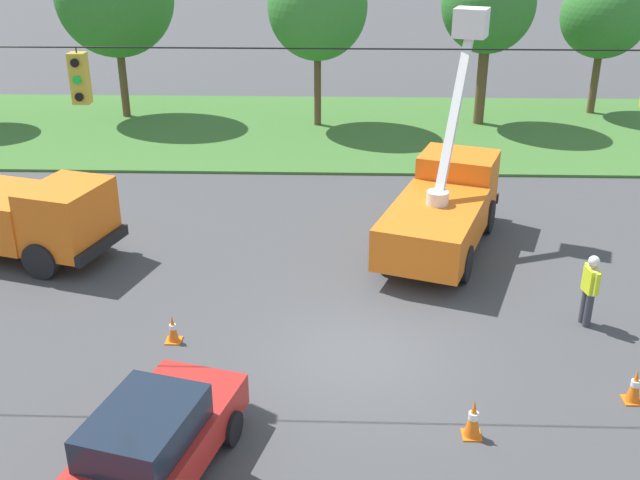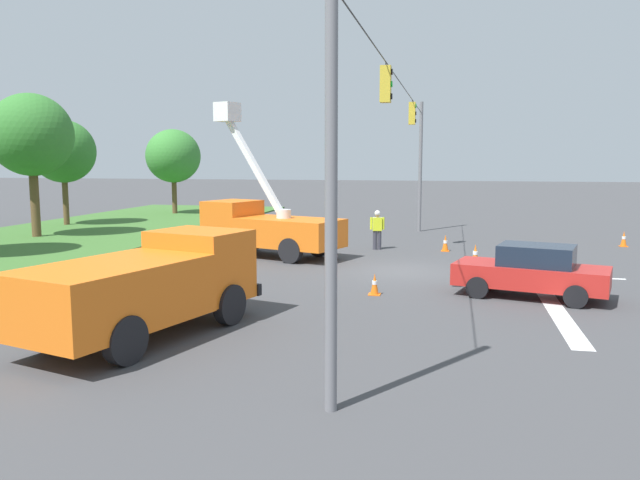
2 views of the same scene
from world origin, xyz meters
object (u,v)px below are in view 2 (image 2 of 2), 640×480
object	(u,v)px
tree_east_end	(173,156)
traffic_cone_lane_edge_a	(475,254)
tree_east	(31,136)
utility_truck_bucket_lift	(265,224)
traffic_cone_near_bucket	(624,239)
traffic_cone_mid_right	(445,243)
sedan_red	(532,271)
road_worker	(377,227)
tree_far_east	(63,152)
utility_truck_support_near	(148,284)
traffic_cone_foreground_left	(375,284)

from	to	relation	value
tree_east_end	traffic_cone_lane_edge_a	size ratio (longest dim) A/B	7.83
tree_east	tree_east_end	world-z (taller)	tree_east
utility_truck_bucket_lift	traffic_cone_near_bucket	xyz separation A→B (m)	(6.18, -15.51, -0.97)
tree_east	traffic_cone_mid_right	bearing A→B (deg)	-90.72
sedan_red	traffic_cone_near_bucket	size ratio (longest dim) A/B	6.33
traffic_cone_mid_right	traffic_cone_near_bucket	world-z (taller)	traffic_cone_mid_right
road_worker	traffic_cone_mid_right	xyz separation A→B (m)	(0.08, -3.02, -0.64)
tree_east_end	utility_truck_bucket_lift	distance (m)	21.81
road_worker	tree_far_east	bearing A→B (deg)	73.20
traffic_cone_mid_right	utility_truck_support_near	bearing A→B (deg)	156.63
tree_east	traffic_cone_mid_right	size ratio (longest dim) A/B	9.97
traffic_cone_near_bucket	road_worker	bearing A→B (deg)	106.67
sedan_red	traffic_cone_mid_right	bearing A→B (deg)	16.17
utility_truck_bucket_lift	traffic_cone_near_bucket	size ratio (longest dim) A/B	9.01
tree_east	traffic_cone_mid_right	xyz separation A→B (m)	(-0.26, -20.66, -4.87)
tree_east	utility_truck_bucket_lift	size ratio (longest dim) A/B	1.12
sedan_red	utility_truck_support_near	bearing A→B (deg)	123.59
tree_east_end	road_worker	xyz separation A→B (m)	(-14.86, -16.78, -3.28)
tree_far_east	traffic_cone_foreground_left	bearing A→B (deg)	-126.66
utility_truck_bucket_lift	traffic_cone_lane_edge_a	world-z (taller)	utility_truck_bucket_lift
tree_far_east	traffic_cone_foreground_left	world-z (taller)	tree_far_east
tree_far_east	utility_truck_support_near	size ratio (longest dim) A/B	0.99
road_worker	sedan_red	bearing A→B (deg)	-147.70
tree_far_east	sedan_red	distance (m)	29.59
tree_far_east	traffic_cone_mid_right	bearing A→B (deg)	-104.48
utility_truck_support_near	traffic_cone_foreground_left	size ratio (longest dim) A/B	9.89
utility_truck_support_near	tree_east_end	bearing A→B (deg)	24.09
traffic_cone_near_bucket	traffic_cone_lane_edge_a	xyz separation A→B (m)	(-6.61, 6.93, 0.04)
utility_truck_bucket_lift	traffic_cone_foreground_left	xyz separation A→B (m)	(-6.66, -5.45, -1.02)
tree_east	traffic_cone_near_bucket	bearing A→B (deg)	-84.06
traffic_cone_mid_right	tree_east	bearing A→B (deg)	89.28
utility_truck_support_near	traffic_cone_mid_right	xyz separation A→B (m)	(15.00, -6.48, -0.84)
tree_far_east	traffic_cone_mid_right	xyz separation A→B (m)	(-5.87, -22.72, -4.15)
tree_east_end	utility_truck_support_near	xyz separation A→B (m)	(-29.78, -13.32, -3.08)
road_worker	traffic_cone_lane_edge_a	world-z (taller)	road_worker
sedan_red	utility_truck_bucket_lift	bearing A→B (deg)	58.86
utility_truck_bucket_lift	tree_far_east	bearing A→B (deg)	60.14
traffic_cone_near_bucket	traffic_cone_lane_edge_a	world-z (taller)	traffic_cone_lane_edge_a
road_worker	traffic_cone_lane_edge_a	bearing A→B (deg)	-127.99
tree_far_east	utility_truck_bucket_lift	distance (m)	17.95
tree_east	utility_truck_support_near	size ratio (longest dim) A/B	1.14
road_worker	traffic_cone_foreground_left	world-z (taller)	road_worker
road_worker	traffic_cone_near_bucket	bearing A→B (deg)	-73.33
traffic_cone_mid_right	traffic_cone_lane_edge_a	xyz separation A→B (m)	(-3.36, -1.18, 0.03)
traffic_cone_near_bucket	sedan_red	bearing A→B (deg)	155.73
traffic_cone_near_bucket	traffic_cone_lane_edge_a	size ratio (longest dim) A/B	0.92
tree_east_end	traffic_cone_near_bucket	bearing A→B (deg)	-112.43
traffic_cone_foreground_left	traffic_cone_lane_edge_a	world-z (taller)	traffic_cone_lane_edge_a
tree_east	sedan_red	world-z (taller)	tree_east
sedan_red	road_worker	bearing A→B (deg)	32.30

